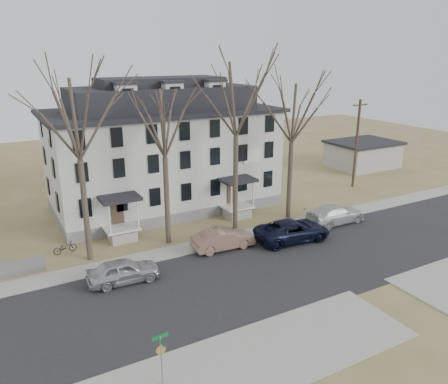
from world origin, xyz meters
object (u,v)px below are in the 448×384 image
tree_mid_left (163,119)px  car_white (335,214)px  car_silver (123,271)px  boarding_house (164,151)px  car_tan (223,239)px  car_navy (293,231)px  utility_pole_far (356,143)px  tree_far_left (75,114)px  tree_mid_right (293,109)px  bicycle_left (65,248)px  tree_center (236,94)px  street_sign (161,353)px

tree_mid_left → car_white: 16.95m
car_silver → boarding_house: bearing=-28.4°
boarding_house → car_tan: bearing=-89.3°
car_navy → tree_mid_left: bearing=68.9°
utility_pole_far → car_silver: 29.90m
car_navy → tree_far_left: bearing=79.1°
tree_far_left → utility_pole_far: tree_far_left is taller
tree_mid_right → bicycle_left: tree_mid_right is taller
utility_pole_far → tree_mid_right: bearing=-160.7°
utility_pole_far → bicycle_left: size_ratio=5.59×
utility_pole_far → car_white: (-9.36, -7.35, -4.10)m
tree_mid_left → bicycle_left: (-7.38, 1.84, -9.16)m
tree_far_left → tree_mid_right: (17.50, 0.00, -0.74)m
car_white → bicycle_left: (-21.52, 4.99, -0.35)m
tree_center → tree_mid_right: size_ratio=1.15×
car_navy → car_white: 5.63m
tree_far_left → car_silver: 10.59m
tree_far_left → street_sign: bearing=-90.1°
utility_pole_far → car_tan: utility_pole_far is taller
car_silver → street_sign: 9.98m
bicycle_left → tree_mid_left: bearing=-111.8°
car_white → street_sign: (-20.17, -11.12, 0.95)m
car_silver → bicycle_left: 6.75m
boarding_house → tree_mid_right: size_ratio=1.63×
tree_mid_left → tree_mid_right: size_ratio=1.00×
tree_mid_right → car_silver: tree_mid_right is taller
car_silver → car_tan: bearing=-77.2°
tree_mid_left → car_tan: tree_mid_left is taller
tree_mid_right → utility_pole_far: tree_mid_right is taller
car_navy → street_sign: size_ratio=2.26×
tree_center → bicycle_left: size_ratio=8.65×
bicycle_left → boarding_house: bearing=-66.5°
boarding_house → bicycle_left: boarding_house is taller
tree_mid_left → street_sign: size_ratio=4.80×
tree_far_left → car_navy: tree_far_left is taller
boarding_house → tree_center: size_ratio=1.41×
boarding_house → street_sign: size_ratio=7.84×
tree_mid_right → car_navy: (-2.86, -4.37, -8.77)m
boarding_house → bicycle_left: bearing=-148.7°
tree_mid_left → car_silver: 10.98m
tree_far_left → car_white: bearing=-8.9°
tree_mid_left → tree_mid_right: (11.50, 0.00, 0.00)m
utility_pole_far → bicycle_left: 31.29m
boarding_house → tree_far_left: tree_far_left is taller
car_navy → bicycle_left: bearing=74.6°
utility_pole_far → car_navy: (-14.86, -8.57, -4.07)m
car_silver → car_navy: car_navy is taller
street_sign → boarding_house: bearing=62.4°
tree_mid_left → car_white: size_ratio=2.31×
tree_mid_left → utility_pole_far: bearing=10.1°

